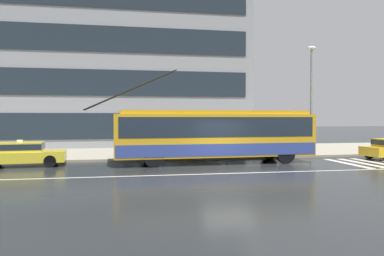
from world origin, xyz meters
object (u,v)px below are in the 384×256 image
object	(u,v)px
pedestrian_walking_past	(265,131)
taxi_queued_behind_bus	(22,153)
pedestrian_approaching_curb	(156,130)
bus_shelter	(197,126)
pedestrian_at_shelter	(126,140)
pedestrian_waiting_by_pole	(195,130)
street_lamp	(311,91)
trolleybus	(215,134)

from	to	relation	value
pedestrian_walking_past	taxi_queued_behind_bus	bearing A→B (deg)	-164.46
taxi_queued_behind_bus	pedestrian_approaching_curb	world-z (taller)	pedestrian_approaching_curb
taxi_queued_behind_bus	bus_shelter	xyz separation A→B (m)	(9.86, 2.71, 1.32)
pedestrian_at_shelter	pedestrian_waiting_by_pole	distance (m)	4.75
pedestrian_walking_past	pedestrian_waiting_by_pole	distance (m)	5.05
pedestrian_walking_past	pedestrian_waiting_by_pole	size ratio (longest dim) A/B	0.97
taxi_queued_behind_bus	pedestrian_waiting_by_pole	world-z (taller)	pedestrian_waiting_by_pole
pedestrian_at_shelter	pedestrian_walking_past	distance (m)	9.76
street_lamp	pedestrian_at_shelter	bearing A→B (deg)	170.19
pedestrian_approaching_curb	pedestrian_waiting_by_pole	size ratio (longest dim) A/B	1.02
trolleybus	pedestrian_at_shelter	distance (m)	6.50
trolleybus	bus_shelter	world-z (taller)	trolleybus
pedestrian_walking_past	pedestrian_at_shelter	bearing A→B (deg)	-177.84
bus_shelter	street_lamp	size ratio (longest dim) A/B	0.59
taxi_queued_behind_bus	pedestrian_approaching_curb	bearing A→B (deg)	26.63
pedestrian_walking_past	pedestrian_approaching_curb	bearing A→B (deg)	-176.09
street_lamp	pedestrian_waiting_by_pole	bearing A→B (deg)	161.51
pedestrian_approaching_curb	street_lamp	world-z (taller)	street_lamp
pedestrian_approaching_curb	pedestrian_walking_past	world-z (taller)	pedestrian_approaching_curb
pedestrian_approaching_curb	pedestrian_waiting_by_pole	world-z (taller)	pedestrian_approaching_curb
pedestrian_approaching_curb	trolleybus	bearing A→B (deg)	-53.10
taxi_queued_behind_bus	bus_shelter	distance (m)	10.31
taxi_queued_behind_bus	pedestrian_at_shelter	xyz separation A→B (m)	(5.35, 3.83, 0.40)
trolleybus	pedestrian_walking_past	size ratio (longest dim) A/B	6.60
pedestrian_at_shelter	taxi_queued_behind_bus	bearing A→B (deg)	-144.41
pedestrian_walking_past	pedestrian_waiting_by_pole	world-z (taller)	pedestrian_waiting_by_pole
trolleybus	taxi_queued_behind_bus	xyz separation A→B (m)	(-10.31, 0.34, -0.92)
bus_shelter	taxi_queued_behind_bus	bearing A→B (deg)	-164.64
trolleybus	street_lamp	size ratio (longest dim) A/B	1.80
taxi_queued_behind_bus	pedestrian_walking_past	bearing A→B (deg)	15.54
trolleybus	pedestrian_waiting_by_pole	bearing A→B (deg)	93.39
taxi_queued_behind_bus	pedestrian_walking_past	xyz separation A→B (m)	(15.09, 4.20, 0.93)
pedestrian_waiting_by_pole	bus_shelter	bearing A→B (deg)	-97.07
taxi_queued_behind_bus	pedestrian_approaching_curb	xyz separation A→B (m)	(7.31, 3.66, 1.04)
pedestrian_waiting_by_pole	taxi_queued_behind_bus	bearing A→B (deg)	-157.36
trolleybus	pedestrian_waiting_by_pole	size ratio (longest dim) A/B	6.39
pedestrian_at_shelter	pedestrian_approaching_curb	size ratio (longest dim) A/B	0.81
pedestrian_waiting_by_pole	street_lamp	xyz separation A→B (m)	(7.25, -2.42, 2.56)
pedestrian_approaching_curb	pedestrian_walking_past	xyz separation A→B (m)	(7.79, 0.53, -0.12)
pedestrian_approaching_curb	pedestrian_waiting_by_pole	xyz separation A→B (m)	(2.74, 0.52, -0.02)
taxi_queued_behind_bus	bus_shelter	bearing A→B (deg)	15.36
bus_shelter	street_lamp	bearing A→B (deg)	-7.25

